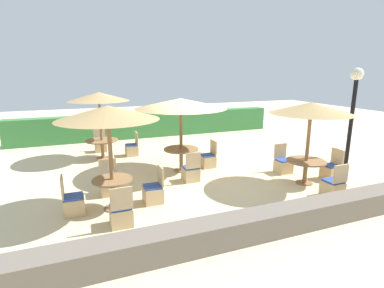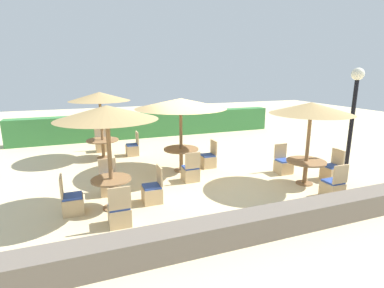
{
  "view_description": "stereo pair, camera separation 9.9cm",
  "coord_description": "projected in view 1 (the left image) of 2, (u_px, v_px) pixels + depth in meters",
  "views": [
    {
      "loc": [
        -3.46,
        -8.26,
        3.21
      ],
      "look_at": [
        0.0,
        0.6,
        0.9
      ],
      "focal_mm": 28.0,
      "sensor_mm": 36.0,
      "label": 1
    },
    {
      "loc": [
        -3.36,
        -8.3,
        3.21
      ],
      "look_at": [
        0.0,
        0.6,
        0.9
      ],
      "focal_mm": 28.0,
      "sensor_mm": 36.0,
      "label": 2
    }
  ],
  "objects": [
    {
      "name": "patio_chair_front_left_south",
      "position": [
        121.0,
        214.0,
        6.36
      ],
      "size": [
        0.46,
        0.46,
        0.93
      ],
      "color": "tan",
      "rests_on": "ground_plane"
    },
    {
      "name": "patio_chair_front_right_north",
      "position": [
        283.0,
        165.0,
        9.71
      ],
      "size": [
        0.46,
        0.46,
        0.93
      ],
      "rotation": [
        0.0,
        0.0,
        3.14
      ],
      "color": "tan",
      "rests_on": "ground_plane"
    },
    {
      "name": "patio_chair_back_left_north",
      "position": [
        101.0,
        145.0,
        12.28
      ],
      "size": [
        0.46,
        0.46,
        0.93
      ],
      "rotation": [
        0.0,
        0.0,
        3.14
      ],
      "color": "tan",
      "rests_on": "ground_plane"
    },
    {
      "name": "ground_plane",
      "position": [
        199.0,
        176.0,
        9.46
      ],
      "size": [
        40.0,
        40.0,
        0.0
      ],
      "primitive_type": "plane",
      "color": "beige"
    },
    {
      "name": "lamp_post",
      "position": [
        354.0,
        101.0,
        8.85
      ],
      "size": [
        0.36,
        0.36,
        3.32
      ],
      "color": "black",
      "rests_on": "ground_plane"
    },
    {
      "name": "parasol_center",
      "position": [
        181.0,
        104.0,
        9.44
      ],
      "size": [
        2.92,
        2.92,
        2.39
      ],
      "color": "olive",
      "rests_on": "ground_plane"
    },
    {
      "name": "round_table_back_left",
      "position": [
        102.0,
        143.0,
        11.26
      ],
      "size": [
        1.19,
        1.19,
        0.71
      ],
      "color": "olive",
      "rests_on": "ground_plane"
    },
    {
      "name": "round_table_front_right",
      "position": [
        306.0,
        165.0,
        8.7
      ],
      "size": [
        1.11,
        1.11,
        0.7
      ],
      "color": "olive",
      "rests_on": "ground_plane"
    },
    {
      "name": "round_table_center",
      "position": [
        181.0,
        153.0,
        9.82
      ],
      "size": [
        1.14,
        1.14,
        0.76
      ],
      "color": "olive",
      "rests_on": "ground_plane"
    },
    {
      "name": "hedge_row",
      "position": [
        150.0,
        125.0,
        15.08
      ],
      "size": [
        13.0,
        0.7,
        1.2
      ],
      "primitive_type": "cube",
      "color": "#387A3D",
      "rests_on": "ground_plane"
    },
    {
      "name": "patio_chair_front_left_east",
      "position": [
        154.0,
        192.0,
        7.49
      ],
      "size": [
        0.46,
        0.46,
        0.93
      ],
      "rotation": [
        0.0,
        0.0,
        1.57
      ],
      "color": "tan",
      "rests_on": "ground_plane"
    },
    {
      "name": "patio_chair_front_left_west",
      "position": [
        73.0,
        203.0,
        6.87
      ],
      "size": [
        0.46,
        0.46,
        0.93
      ],
      "rotation": [
        0.0,
        0.0,
        -1.57
      ],
      "color": "tan",
      "rests_on": "ground_plane"
    },
    {
      "name": "patio_chair_front_right_south",
      "position": [
        333.0,
        187.0,
        7.84
      ],
      "size": [
        0.46,
        0.46,
        0.93
      ],
      "color": "tan",
      "rests_on": "ground_plane"
    },
    {
      "name": "patio_chair_back_left_east",
      "position": [
        132.0,
        149.0,
        11.7
      ],
      "size": [
        0.46,
        0.46,
        0.93
      ],
      "rotation": [
        0.0,
        0.0,
        1.57
      ],
      "color": "tan",
      "rests_on": "ground_plane"
    },
    {
      "name": "round_table_front_left",
      "position": [
        113.0,
        186.0,
        7.08
      ],
      "size": [
        0.94,
        0.94,
        0.75
      ],
      "color": "olive",
      "rests_on": "ground_plane"
    },
    {
      "name": "patio_chair_center_east",
      "position": [
        208.0,
        160.0,
        10.27
      ],
      "size": [
        0.46,
        0.46,
        0.93
      ],
      "rotation": [
        0.0,
        0.0,
        1.57
      ],
      "color": "tan",
      "rests_on": "ground_plane"
    },
    {
      "name": "stone_border",
      "position": [
        270.0,
        222.0,
        6.03
      ],
      "size": [
        10.0,
        0.56,
        0.51
      ],
      "primitive_type": "cube",
      "color": "#6B6056",
      "rests_on": "ground_plane"
    },
    {
      "name": "patio_chair_center_south",
      "position": [
        191.0,
        173.0,
        8.97
      ],
      "size": [
        0.46,
        0.46,
        0.93
      ],
      "color": "tan",
      "rests_on": "ground_plane"
    },
    {
      "name": "parasol_front_right",
      "position": [
        311.0,
        108.0,
        8.31
      ],
      "size": [
        2.28,
        2.28,
        2.39
      ],
      "color": "olive",
      "rests_on": "ground_plane"
    },
    {
      "name": "parasol_back_left",
      "position": [
        99.0,
        97.0,
        10.85
      ],
      "size": [
        2.2,
        2.2,
        2.49
      ],
      "color": "olive",
      "rests_on": "ground_plane"
    },
    {
      "name": "patio_chair_front_left_north",
      "position": [
        109.0,
        185.0,
        8.0
      ],
      "size": [
        0.46,
        0.46,
        0.93
      ],
      "rotation": [
        0.0,
        0.0,
        3.14
      ],
      "color": "tan",
      "rests_on": "ground_plane"
    },
    {
      "name": "parasol_front_left",
      "position": [
        108.0,
        113.0,
        6.67
      ],
      "size": [
        2.31,
        2.31,
        2.48
      ],
      "color": "olive",
      "rests_on": "ground_plane"
    },
    {
      "name": "patio_chair_front_right_east",
      "position": [
        331.0,
        171.0,
        9.13
      ],
      "size": [
        0.46,
        0.46,
        0.93
      ],
      "rotation": [
        0.0,
        0.0,
        1.57
      ],
      "color": "tan",
      "rests_on": "ground_plane"
    }
  ]
}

